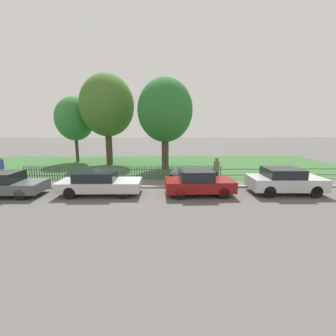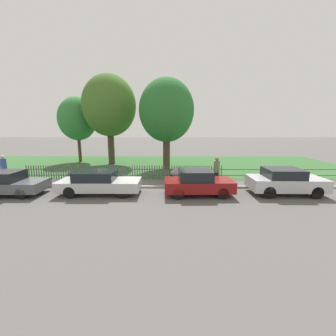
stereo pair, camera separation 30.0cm
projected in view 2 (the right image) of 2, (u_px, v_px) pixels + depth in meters
name	position (u px, v px, depth m)	size (l,w,h in m)	color
ground_plane	(116.00, 188.00, 13.69)	(120.00, 120.00, 0.00)	#565451
kerb_stone	(117.00, 187.00, 13.77)	(39.19, 0.20, 0.12)	#9E998E
grass_strip	(136.00, 165.00, 21.91)	(39.19, 12.00, 0.01)	#33602D
park_fence	(124.00, 172.00, 15.94)	(39.19, 0.05, 0.98)	#4C4C51
parked_car_silver_hatchback	(5.00, 183.00, 12.31)	(4.09, 1.76, 1.32)	#51565B
parked_car_black_saloon	(99.00, 182.00, 12.44)	(4.45, 1.73, 1.30)	#BCBCC1
parked_car_navy_estate	(198.00, 182.00, 12.26)	(3.76, 1.85, 1.39)	maroon
parked_car_red_compact	(285.00, 181.00, 12.42)	(3.98, 1.91, 1.44)	#BCBCC1
covered_motorcycle	(186.00, 173.00, 15.15)	(2.09, 0.80, 1.00)	black
tree_nearest_kerb	(77.00, 119.00, 22.91)	(3.83, 3.83, 6.65)	#473828
tree_behind_motorcycle	(109.00, 106.00, 21.41)	(5.07, 5.07, 8.55)	#473828
tree_mid_park	(166.00, 111.00, 18.99)	(4.66, 4.66, 7.71)	#473828
pedestrian_near_fence	(4.00, 167.00, 14.94)	(0.43, 0.37, 1.84)	#2D3351
pedestrian_by_lamp	(217.00, 170.00, 14.06)	(0.43, 0.43, 1.85)	black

